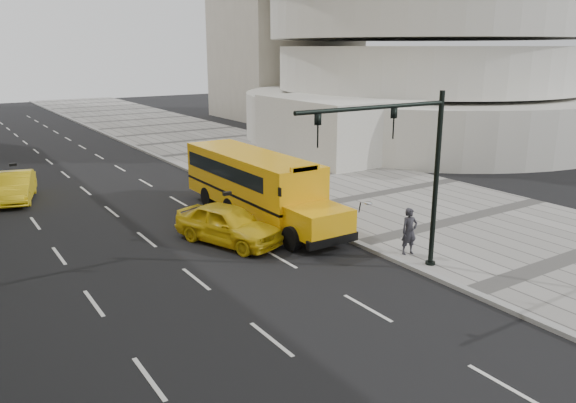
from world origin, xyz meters
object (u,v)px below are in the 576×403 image
taxi_near (228,224)px  pedestrian (409,231)px  traffic_signal (408,162)px  taxi_far (16,187)px  school_bus (254,180)px

taxi_near → pedestrian: 7.27m
pedestrian → traffic_signal: bearing=-128.8°
taxi_near → taxi_far: taxi_near is taller
pedestrian → taxi_near: bearing=145.6°
school_bus → pedestrian: school_bus is taller
taxi_near → pedestrian: size_ratio=2.64×
pedestrian → taxi_far: bearing=135.2°
school_bus → taxi_near: bearing=-136.1°
taxi_far → traffic_signal: (9.74, -18.52, 3.34)m
taxi_far → pedestrian: (11.23, -17.31, 0.31)m
school_bus → taxi_far: 13.04m
school_bus → taxi_far: school_bus is taller
pedestrian → traffic_signal: 3.59m
school_bus → traffic_signal: 9.50m
traffic_signal → taxi_near: bearing=118.3°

